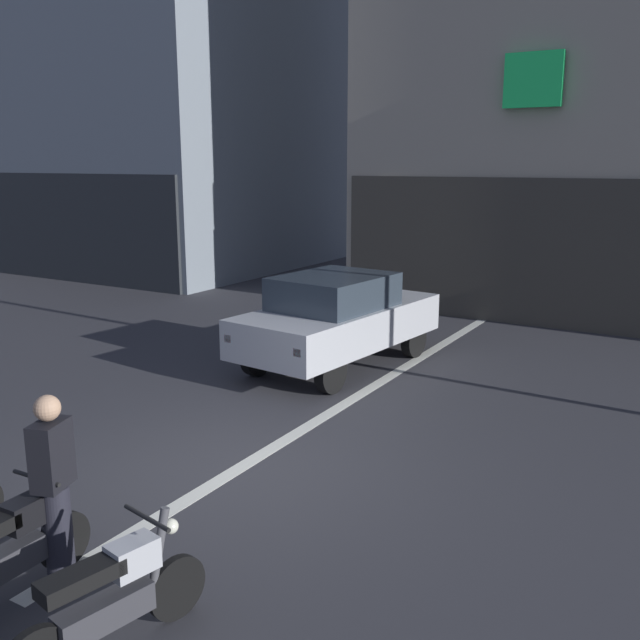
# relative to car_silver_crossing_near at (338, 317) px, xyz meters

# --- Properties ---
(ground_plane) EXTENTS (120.00, 120.00, 0.00)m
(ground_plane) POSITION_rel_car_silver_crossing_near_xyz_m (1.06, -4.30, -0.89)
(ground_plane) COLOR #333338
(lane_centre_line) EXTENTS (0.20, 18.00, 0.01)m
(lane_centre_line) POSITION_rel_car_silver_crossing_near_xyz_m (1.06, 1.70, -0.88)
(lane_centre_line) COLOR silver
(lane_centre_line) RESTS_ON ground
(building_corner_left) EXTENTS (8.45, 9.48, 16.78)m
(building_corner_left) POSITION_rel_car_silver_crossing_near_xyz_m (-11.03, 8.52, 7.49)
(building_corner_left) COLOR gray
(building_corner_left) RESTS_ON ground
(car_silver_crossing_near) EXTENTS (2.21, 4.27, 1.64)m
(car_silver_crossing_near) POSITION_rel_car_silver_crossing_near_xyz_m (0.00, 0.00, 0.00)
(car_silver_crossing_near) COLOR black
(car_silver_crossing_near) RESTS_ON ground
(motorcycle_black_row_left_mid) EXTENTS (0.55, 1.67, 0.98)m
(motorcycle_black_row_left_mid) POSITION_rel_car_silver_crossing_near_xyz_m (1.00, -7.28, -0.43)
(motorcycle_black_row_left_mid) COLOR black
(motorcycle_black_row_left_mid) RESTS_ON ground
(motorcycle_silver_row_centre) EXTENTS (0.55, 1.65, 0.98)m
(motorcycle_silver_row_centre) POSITION_rel_car_silver_crossing_near_xyz_m (2.20, -7.31, -0.43)
(motorcycle_silver_row_centre) COLOR black
(motorcycle_silver_row_centre) RESTS_ON ground
(person_by_motorcycles) EXTENTS (0.32, 0.41, 1.67)m
(person_by_motorcycles) POSITION_rel_car_silver_crossing_near_xyz_m (1.09, -6.86, -0.03)
(person_by_motorcycles) COLOR #23232D
(person_by_motorcycles) RESTS_ON ground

